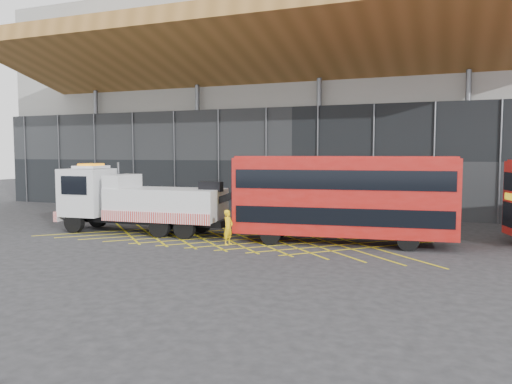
% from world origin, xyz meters
% --- Properties ---
extents(ground_plane, '(120.00, 120.00, 0.00)m').
position_xyz_m(ground_plane, '(0.00, 0.00, 0.00)').
color(ground_plane, '#242426').
extents(road_markings, '(21.56, 7.16, 0.01)m').
position_xyz_m(road_markings, '(2.40, 0.00, 0.01)').
color(road_markings, gold).
rests_on(road_markings, ground_plane).
extents(construction_building, '(55.00, 23.97, 18.00)m').
position_xyz_m(construction_building, '(1.92, 18.40, 8.98)').
color(construction_building, '#969691').
rests_on(construction_building, ground_plane).
extents(recovery_truck, '(11.57, 3.34, 4.02)m').
position_xyz_m(recovery_truck, '(-3.70, -0.37, 1.86)').
color(recovery_truck, black).
rests_on(recovery_truck, ground_plane).
extents(bus_towed, '(11.07, 3.87, 4.41)m').
position_xyz_m(bus_towed, '(8.07, 0.42, 2.45)').
color(bus_towed, '#AD140F').
rests_on(bus_towed, ground_plane).
extents(worker, '(0.50, 0.69, 1.75)m').
position_xyz_m(worker, '(2.85, -1.89, 0.87)').
color(worker, yellow).
rests_on(worker, ground_plane).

